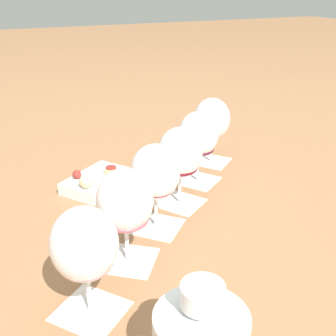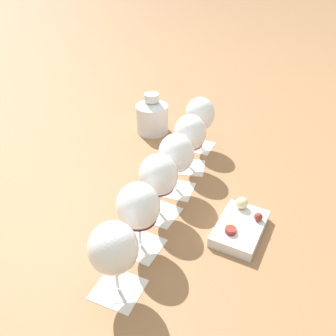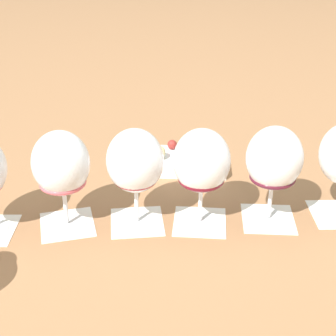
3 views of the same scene
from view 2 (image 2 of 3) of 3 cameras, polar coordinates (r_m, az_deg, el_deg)
The scene contains 15 objects.
ground_plane at distance 0.99m, azimuth 0.13°, elevation -5.21°, with size 8.00×8.00×0.00m, color #936642.
tasting_card_0 at distance 1.24m, azimuth 4.87°, elevation 3.55°, with size 0.13×0.13×0.00m.
tasting_card_1 at distance 1.12m, azimuth 3.34°, elevation 0.19°, with size 0.13×0.13×0.00m.
tasting_card_2 at distance 1.03m, azimuth 1.25°, elevation -3.41°, with size 0.13×0.13×0.00m.
tasting_card_3 at distance 0.95m, azimuth -1.43°, elevation -7.16°, with size 0.13×0.13×0.00m.
tasting_card_4 at distance 0.87m, azimuth -4.42°, elevation -12.26°, with size 0.13×0.13×0.00m.
tasting_card_5 at distance 0.79m, azimuth -7.99°, elevation -18.70°, with size 0.13×0.13×0.00m.
wine_glass_0 at distance 1.18m, azimuth 5.14°, elevation 8.31°, with size 0.10×0.10×0.18m.
wine_glass_1 at distance 1.06m, azimuth 3.54°, elevation 5.33°, with size 0.10×0.10×0.18m.
wine_glass_2 at distance 0.96m, azimuth 1.33°, elevation 1.99°, with size 0.10×0.10×0.18m.
wine_glass_3 at distance 0.88m, azimuth -1.54°, elevation -1.54°, with size 0.10×0.10×0.18m.
wine_glass_4 at distance 0.79m, azimuth -4.78°, elevation -6.48°, with size 0.10×0.10×0.18m.
wine_glass_5 at distance 0.70m, azimuth -8.73°, elevation -13.04°, with size 0.10×0.10×0.18m.
ceramic_vase at distance 1.30m, azimuth -2.56°, elevation 8.39°, with size 0.12×0.12×0.15m.
snack_dish at distance 0.90m, azimuth 11.47°, elevation -9.21°, with size 0.19×0.18×0.06m.
Camera 2 is at (0.35, 0.68, 0.63)m, focal length 38.00 mm.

